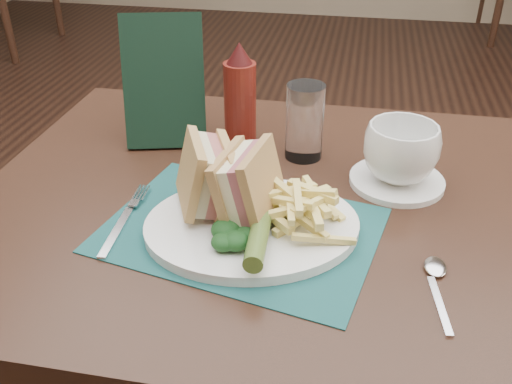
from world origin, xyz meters
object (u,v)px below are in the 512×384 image
(check_presenter, at_px, (164,82))
(plate, at_px, (252,226))
(placemat, at_px, (241,230))
(saucer, at_px, (397,181))
(coffee_cup, at_px, (401,153))
(sandwich_half_a, at_px, (191,176))
(ketchup_bottle, at_px, (240,95))
(table_main, at_px, (264,363))
(sandwich_half_b, at_px, (234,181))
(drinking_glass, at_px, (305,122))

(check_presenter, bearing_deg, plate, -65.44)
(placemat, distance_m, plate, 0.02)
(saucer, height_order, coffee_cup, coffee_cup)
(sandwich_half_a, height_order, ketchup_bottle, ketchup_bottle)
(table_main, xyz_separation_m, check_presenter, (-0.21, 0.16, 0.49))
(placemat, bearing_deg, coffee_cup, 38.34)
(table_main, bearing_deg, sandwich_half_b, -109.78)
(table_main, xyz_separation_m, placemat, (-0.02, -0.10, 0.38))
(sandwich_half_a, bearing_deg, placemat, -36.26)
(saucer, relative_size, drinking_glass, 1.15)
(plate, distance_m, ketchup_bottle, 0.29)
(sandwich_half_a, xyz_separation_m, coffee_cup, (0.29, 0.16, -0.01))
(table_main, bearing_deg, ketchup_bottle, 114.23)
(saucer, bearing_deg, ketchup_bottle, 161.39)
(sandwich_half_a, relative_size, sandwich_half_b, 0.98)
(plate, height_order, coffee_cup, coffee_cup)
(saucer, bearing_deg, coffee_cup, 0.00)
(sandwich_half_b, relative_size, check_presenter, 0.47)
(check_presenter, bearing_deg, coffee_cup, -25.76)
(sandwich_half_b, bearing_deg, saucer, 44.02)
(drinking_glass, bearing_deg, table_main, -106.29)
(ketchup_bottle, relative_size, check_presenter, 0.81)
(plate, bearing_deg, sandwich_half_b, 139.54)
(placemat, bearing_deg, ketchup_bottle, 102.09)
(sandwich_half_b, distance_m, check_presenter, 0.30)
(table_main, distance_m, drinking_glass, 0.46)
(saucer, relative_size, ketchup_bottle, 0.81)
(coffee_cup, bearing_deg, plate, -139.52)
(sandwich_half_b, bearing_deg, placemat, -39.03)
(saucer, bearing_deg, sandwich_half_a, -151.85)
(plate, relative_size, check_presenter, 1.31)
(sandwich_half_b, distance_m, saucer, 0.29)
(saucer, bearing_deg, check_presenter, 168.60)
(sandwich_half_a, height_order, coffee_cup, sandwich_half_a)
(table_main, height_order, placemat, placemat)
(coffee_cup, bearing_deg, table_main, -159.14)
(plate, bearing_deg, placemat, 164.36)
(drinking_glass, bearing_deg, ketchup_bottle, 166.74)
(placemat, distance_m, drinking_glass, 0.25)
(table_main, relative_size, check_presenter, 3.92)
(ketchup_bottle, bearing_deg, plate, -74.62)
(table_main, height_order, coffee_cup, coffee_cup)
(sandwich_half_a, bearing_deg, ketchup_bottle, 62.26)
(coffee_cup, relative_size, drinking_glass, 0.90)
(plate, xyz_separation_m, coffee_cup, (0.20, 0.17, 0.05))
(saucer, bearing_deg, plate, -139.52)
(sandwich_half_a, bearing_deg, drinking_glass, 34.98)
(saucer, distance_m, check_presenter, 0.43)
(placemat, bearing_deg, check_presenter, 126.65)
(table_main, relative_size, plate, 3.00)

